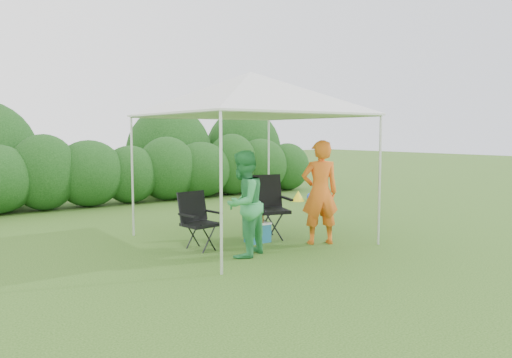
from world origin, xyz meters
TOP-DOWN VIEW (x-y plane):
  - ground at (0.00, 0.00)m, footprint 70.00×70.00m
  - hedge at (0.00, 6.00)m, footprint 11.97×1.53m
  - canopy at (0.00, 0.50)m, footprint 3.10×3.10m
  - chair_right at (0.36, 0.51)m, footprint 0.80×0.76m
  - chair_left at (-1.06, 0.44)m, footprint 0.61×0.57m
  - man at (0.76, -0.39)m, footprint 0.74×0.63m
  - woman at (-0.74, -0.37)m, footprint 0.95×0.88m
  - cooler at (-0.01, 0.28)m, footprint 0.40×0.29m
  - bottle at (0.05, 0.24)m, footprint 0.06×0.06m
  - lawn_toy at (3.88, 3.71)m, footprint 0.57×0.47m

SIDE VIEW (x-z plane):
  - ground at x=0.00m, z-range 0.00..0.00m
  - lawn_toy at x=3.88m, z-range -0.01..0.28m
  - cooler at x=-0.01m, z-range 0.00..0.33m
  - bottle at x=0.05m, z-range 0.33..0.54m
  - chair_left at x=-1.06m, z-range 0.06..0.96m
  - chair_right at x=0.36m, z-range 0.07..1.16m
  - woman at x=-0.74m, z-range 0.00..1.57m
  - hedge at x=0.00m, z-range -0.08..1.72m
  - man at x=0.76m, z-range 0.00..1.70m
  - canopy at x=0.00m, z-range 1.05..3.88m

